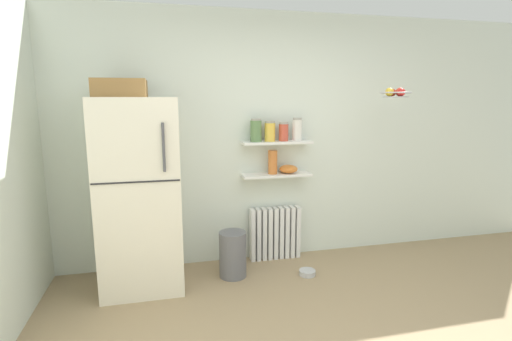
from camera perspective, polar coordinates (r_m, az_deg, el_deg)
ground_plane at (r=3.16m, az=9.85°, el=-22.65°), size 7.04×7.04×0.00m
back_wall at (r=4.13m, az=1.90°, el=4.67°), size 7.04×0.10×2.60m
refrigerator at (r=3.66m, az=-16.89°, el=-2.89°), size 0.71×0.75×1.89m
radiator at (r=4.25m, az=2.83°, el=-9.23°), size 0.55×0.12×0.57m
wall_shelf_lower at (r=4.05m, az=3.03°, el=-0.64°), size 0.73×0.22×0.02m
wall_shelf_upper at (r=3.99m, az=3.08°, el=4.19°), size 0.73×0.22×0.02m
storage_jar_0 at (r=3.92m, az=-0.01°, el=5.97°), size 0.11×0.11×0.23m
storage_jar_1 at (r=3.96m, az=2.07°, el=5.82°), size 0.11×0.11×0.21m
storage_jar_2 at (r=4.01m, az=4.11°, el=5.75°), size 0.10×0.10×0.19m
storage_jar_3 at (r=4.05m, az=6.11°, el=6.07°), size 0.10×0.10×0.24m
vase at (r=4.01m, az=2.43°, el=1.25°), size 0.10×0.10×0.25m
shelf_bowl at (r=4.08m, az=4.82°, el=0.22°), size 0.19×0.19×0.09m
trash_bin at (r=3.86m, az=-3.46°, el=-12.27°), size 0.27×0.27×0.45m
pet_food_bowl at (r=3.99m, az=7.60°, el=-14.75°), size 0.16×0.16×0.05m
hanging_fruit_basket at (r=4.06m, az=19.97°, el=10.73°), size 0.30×0.30×0.09m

